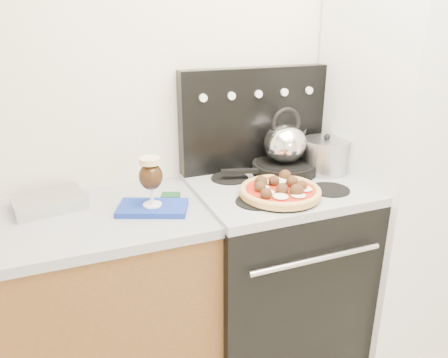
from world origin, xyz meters
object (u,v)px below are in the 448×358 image
pizza (280,189)px  tea_kettle (285,140)px  base_cabinet (37,326)px  beer_glass (151,182)px  pizza_pan (280,196)px  fridge (402,162)px  stove_body (274,273)px  stock_pot (325,157)px  skillet (284,168)px  oven_mitt (153,208)px

pizza → tea_kettle: (0.16, 0.26, 0.13)m
base_cabinet → beer_glass: (0.51, -0.05, 0.60)m
base_cabinet → pizza_pan: size_ratio=4.33×
fridge → beer_glass: (-1.30, -0.00, 0.08)m
stove_body → stock_pot: stock_pot is taller
fridge → tea_kettle: fridge is taller
fridge → pizza_pan: bearing=-171.7°
beer_glass → fridge: bearing=0.1°
fridge → stock_pot: fridge is taller
base_cabinet → skillet: (1.20, 0.09, 0.52)m
beer_glass → oven_mitt: bearing=0.0°
tea_kettle → skillet: bearing=-4.5°
base_cabinet → fridge: bearing=-1.6°
base_cabinet → oven_mitt: oven_mitt is taller
pizza_pan → pizza: size_ratio=0.97×
pizza_pan → tea_kettle: (0.16, 0.26, 0.16)m
base_cabinet → tea_kettle: tea_kettle is taller
base_cabinet → pizza: 1.18m
stove_body → fridge: bearing=-2.0°
base_cabinet → oven_mitt: (0.51, -0.05, 0.48)m
stove_body → pizza: (-0.06, -0.14, 0.52)m
tea_kettle → stove_body: bearing=-133.2°
oven_mitt → stock_pot: stock_pot is taller
pizza_pan → stock_pot: size_ratio=1.54×
pizza → tea_kettle: bearing=58.0°
pizza_pan → skillet: size_ratio=1.08×
pizza_pan → skillet: bearing=58.0°
skillet → tea_kettle: 0.14m
stove_body → stock_pot: bearing=12.0°
tea_kettle → beer_glass: bearing=-172.4°
stove_body → beer_glass: (-0.60, -0.03, 0.59)m
base_cabinet → pizza: bearing=-8.8°
base_cabinet → fridge: 1.88m
base_cabinet → oven_mitt: size_ratio=5.17×
pizza → skillet: bearing=58.0°
pizza_pan → fridge: bearing=8.3°
pizza_pan → pizza: pizza is taller
beer_glass → pizza: (0.53, -0.11, -0.07)m
pizza_pan → tea_kettle: size_ratio=1.47×
fridge → stock_pot: (-0.41, 0.09, 0.05)m
stock_pot → oven_mitt: bearing=-174.2°
skillet → pizza: bearing=-122.0°
stove_body → fridge: (0.70, -0.03, 0.51)m
base_cabinet → fridge: (1.80, -0.05, 0.52)m
fridge → skillet: 0.62m
base_cabinet → tea_kettle: bearing=4.5°
fridge → skillet: size_ratio=6.12×
pizza_pan → stock_pot: stock_pot is taller
base_cabinet → oven_mitt: bearing=-6.0°
stove_body → oven_mitt: oven_mitt is taller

